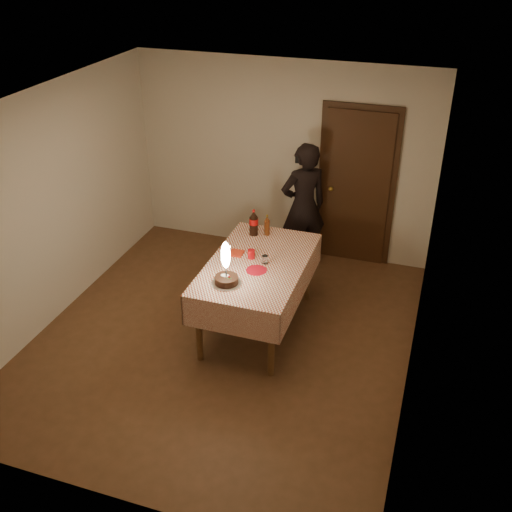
% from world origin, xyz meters
% --- Properties ---
extents(ground, '(4.00, 4.50, 0.01)m').
position_xyz_m(ground, '(0.00, 0.00, 0.00)').
color(ground, brown).
rests_on(ground, ground).
extents(room_shell, '(4.04, 4.54, 2.62)m').
position_xyz_m(room_shell, '(0.03, 0.08, 1.65)').
color(room_shell, beige).
rests_on(room_shell, ground).
extents(dining_table, '(1.02, 1.72, 0.84)m').
position_xyz_m(dining_table, '(0.29, 0.32, 0.73)').
color(dining_table, brown).
rests_on(dining_table, ground).
extents(birthday_cake, '(0.30, 0.30, 0.47)m').
position_xyz_m(birthday_cake, '(0.12, -0.18, 0.98)').
color(birthday_cake, white).
rests_on(birthday_cake, dining_table).
extents(red_plate, '(0.22, 0.22, 0.01)m').
position_xyz_m(red_plate, '(0.33, 0.15, 0.85)').
color(red_plate, red).
rests_on(red_plate, dining_table).
extents(red_cup, '(0.08, 0.08, 0.10)m').
position_xyz_m(red_cup, '(0.19, 0.39, 0.89)').
color(red_cup, '#BA0C11').
rests_on(red_cup, dining_table).
extents(clear_cup, '(0.07, 0.07, 0.09)m').
position_xyz_m(clear_cup, '(0.37, 0.33, 0.89)').
color(clear_cup, white).
rests_on(clear_cup, dining_table).
extents(napkin_stack, '(0.15, 0.15, 0.02)m').
position_xyz_m(napkin_stack, '(0.01, 0.42, 0.85)').
color(napkin_stack, red).
rests_on(napkin_stack, dining_table).
extents(cola_bottle, '(0.10, 0.10, 0.32)m').
position_xyz_m(cola_bottle, '(0.04, 0.92, 1.00)').
color(cola_bottle, black).
rests_on(cola_bottle, dining_table).
extents(amber_bottle_left, '(0.06, 0.06, 0.25)m').
position_xyz_m(amber_bottle_left, '(0.19, 0.97, 0.96)').
color(amber_bottle_left, '#56270E').
rests_on(amber_bottle_left, dining_table).
extents(photographer, '(0.74, 0.70, 1.70)m').
position_xyz_m(photographer, '(0.40, 1.85, 0.85)').
color(photographer, black).
rests_on(photographer, ground).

